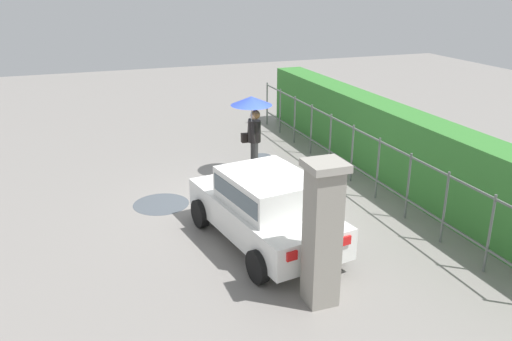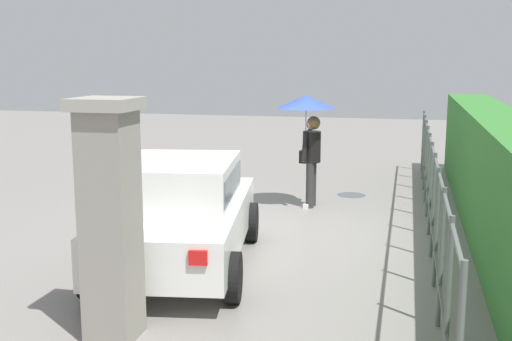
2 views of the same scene
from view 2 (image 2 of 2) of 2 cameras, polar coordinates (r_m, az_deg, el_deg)
ground_plane at (r=10.48m, az=0.26°, el=-5.30°), size 40.00×40.00×0.00m
car at (r=8.48m, az=-6.87°, el=-3.49°), size 3.92×2.32×1.48m
pedestrian at (r=11.78m, az=4.73°, el=4.43°), size 1.08×1.08×2.11m
gate_pillar at (r=6.37m, az=-13.02°, el=-4.20°), size 0.60×0.60×2.42m
fence_section at (r=10.34m, az=15.50°, el=-1.18°), size 12.08×0.05×1.50m
hedge_row at (r=10.41m, az=21.18°, el=-0.74°), size 13.03×0.90×1.90m
puddle_near at (r=11.61m, az=-9.75°, el=-3.90°), size 1.30×1.30×0.00m
puddle_far at (r=13.16m, az=8.61°, el=-2.20°), size 0.58×0.58×0.00m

